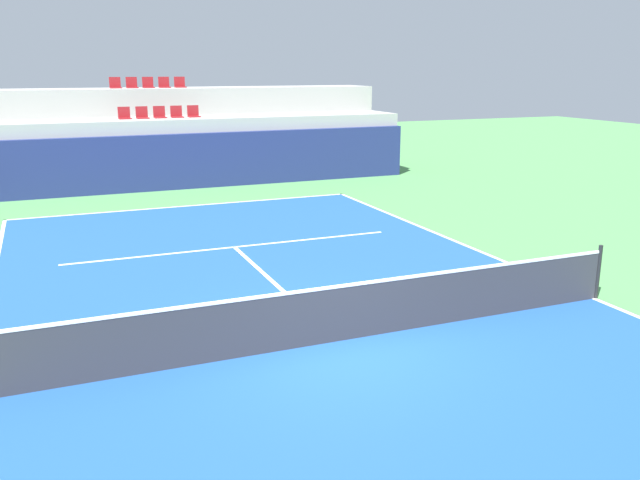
{
  "coord_description": "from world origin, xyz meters",
  "views": [
    {
      "loc": [
        -4.18,
        -9.31,
        4.38
      ],
      "look_at": [
        0.5,
        2.0,
        1.2
      ],
      "focal_mm": 37.42,
      "sensor_mm": 36.0,
      "label": 1
    }
  ],
  "objects": [
    {
      "name": "sideline_right",
      "position": [
        5.45,
        0.0,
        0.01
      ],
      "size": [
        0.1,
        24.0,
        0.0
      ],
      "primitive_type": "cube",
      "color": "white",
      "rests_on": "court_surface"
    },
    {
      "name": "seating_row_lower",
      "position": [
        0.0,
        16.68,
        2.65
      ],
      "size": [
        3.03,
        0.44,
        0.44
      ],
      "color": "maroon",
      "rests_on": "stands_tier_lower"
    },
    {
      "name": "service_line_far",
      "position": [
        0.0,
        6.4,
        0.01
      ],
      "size": [
        8.26,
        0.1,
        0.0
      ],
      "primitive_type": "cube",
      "color": "white",
      "rests_on": "court_surface"
    },
    {
      "name": "seating_row_upper",
      "position": [
        0.0,
        19.08,
        3.69
      ],
      "size": [
        3.03,
        0.44,
        0.44
      ],
      "color": "maroon",
      "rests_on": "stands_tier_upper"
    },
    {
      "name": "court_surface",
      "position": [
        0.0,
        0.0,
        0.01
      ],
      "size": [
        11.0,
        24.0,
        0.01
      ],
      "primitive_type": "cube",
      "color": "#1E4C99",
      "rests_on": "ground_plane"
    },
    {
      "name": "back_wall",
      "position": [
        0.0,
        15.23,
        1.01
      ],
      "size": [
        19.07,
        0.3,
        2.03
      ],
      "primitive_type": "cube",
      "color": "navy",
      "rests_on": "ground_plane"
    },
    {
      "name": "stands_tier_upper",
      "position": [
        0.0,
        18.98,
        1.78
      ],
      "size": [
        19.07,
        2.4,
        3.57
      ],
      "primitive_type": "cube",
      "color": "#9E9E99",
      "rests_on": "ground_plane"
    },
    {
      "name": "tennis_net",
      "position": [
        0.0,
        0.0,
        0.51
      ],
      "size": [
        11.08,
        0.08,
        1.07
      ],
      "color": "black",
      "rests_on": "court_surface"
    },
    {
      "name": "centre_service_line",
      "position": [
        0.0,
        3.2,
        0.01
      ],
      "size": [
        0.1,
        6.4,
        0.0
      ],
      "primitive_type": "cube",
      "color": "white",
      "rests_on": "court_surface"
    },
    {
      "name": "baseline_far",
      "position": [
        0.0,
        11.95,
        0.01
      ],
      "size": [
        11.0,
        0.1,
        0.0
      ],
      "primitive_type": "cube",
      "color": "white",
      "rests_on": "court_surface"
    },
    {
      "name": "stands_tier_lower",
      "position": [
        0.0,
        16.58,
        1.26
      ],
      "size": [
        19.07,
        2.4,
        2.52
      ],
      "primitive_type": "cube",
      "color": "#9E9E99",
      "rests_on": "ground_plane"
    },
    {
      "name": "ground_plane",
      "position": [
        0.0,
        0.0,
        0.0
      ],
      "size": [
        80.0,
        80.0,
        0.0
      ],
      "primitive_type": "plane",
      "color": "#4C8C4C"
    }
  ]
}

